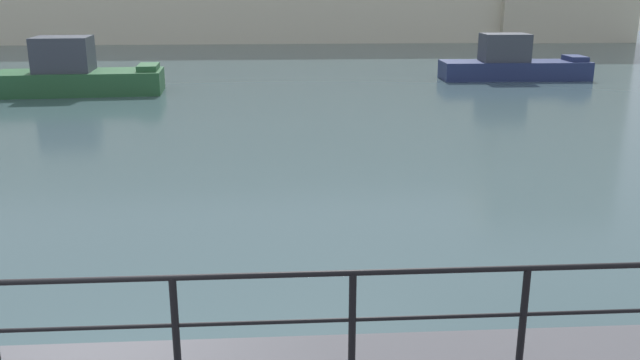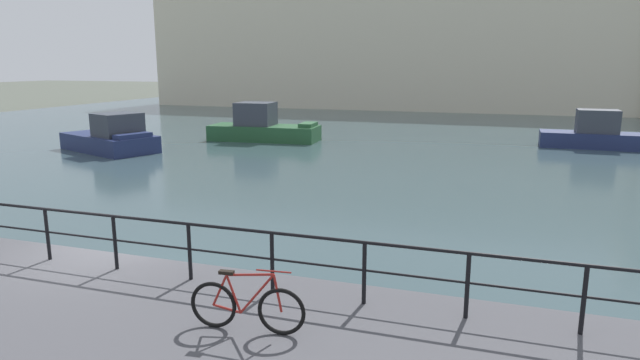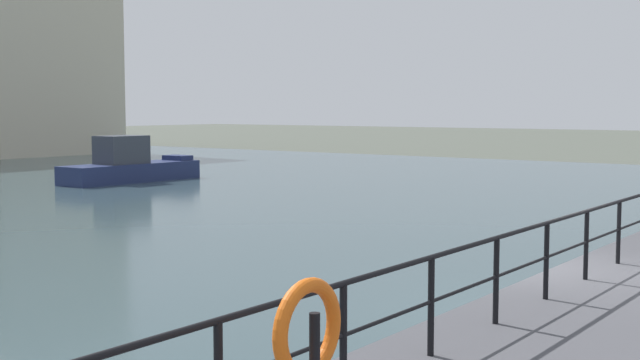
% 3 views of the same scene
% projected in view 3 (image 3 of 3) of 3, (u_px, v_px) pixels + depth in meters
% --- Properties ---
extents(ground_plane, '(240.00, 240.00, 0.00)m').
position_uv_depth(ground_plane, '(550.00, 322.00, 13.77)').
color(ground_plane, '#4C5147').
extents(moored_harbor_tender, '(7.16, 2.07, 2.20)m').
position_uv_depth(moored_harbor_tender, '(130.00, 166.00, 39.72)').
color(moored_harbor_tender, navy).
rests_on(moored_harbor_tender, water_basin).
extents(quay_railing, '(26.06, 0.07, 1.08)m').
position_uv_depth(quay_railing, '(587.00, 231.00, 12.72)').
color(quay_railing, black).
rests_on(quay_railing, quay_promenade).
extents(life_ring_stand, '(0.75, 0.16, 1.40)m').
position_uv_depth(life_ring_stand, '(309.00, 336.00, 6.03)').
color(life_ring_stand, black).
rests_on(life_ring_stand, quay_promenade).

